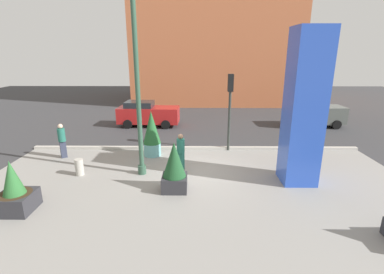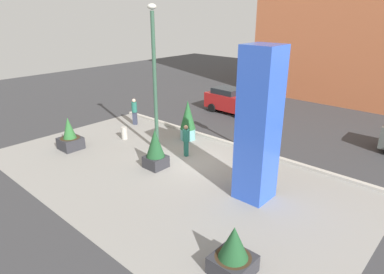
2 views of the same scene
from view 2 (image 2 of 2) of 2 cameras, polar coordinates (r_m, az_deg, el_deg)
The scene contains 14 objects.
ground_plane at distance 20.18m, azimuth 7.57°, elevation -0.49°, with size 60.00×60.00×0.00m, color #38383A.
plaza_pavement at distance 16.00m, azimuth -4.90°, elevation -6.32°, with size 18.00×10.00×0.02m, color gray.
curb_strip at distance 19.48m, azimuth 6.10°, elevation -0.98°, with size 18.00×0.24×0.16m, color #B7B2A8.
lamp_post at distance 17.58m, azimuth -6.32°, elevation 8.94°, with size 0.44×0.44×7.56m.
art_pillar_blue at distance 13.13m, azimuth 11.25°, elevation 1.75°, with size 1.33×1.33×6.15m, color blue.
potted_plant_by_pillar at distance 10.33m, azimuth 7.03°, elevation -19.02°, with size 1.15×1.15×1.59m.
potted_plant_near_right at distance 19.68m, azimuth -20.05°, elevation 0.00°, with size 1.13×1.13×1.83m.
potted_plant_near_left at distance 16.31m, azimuth -6.25°, elevation -2.14°, with size 0.97×0.97×1.97m.
potted_plant_mid_plaza at distance 19.73m, azimuth -0.72°, elevation 2.88°, with size 0.91×0.91×2.38m.
concrete_bollard at distance 20.43m, azimuth -11.44°, elevation 0.65°, with size 0.36×0.36×0.75m, color #B2ADA3.
traffic_light_far_side at distance 17.60m, azimuth 11.10°, elevation 5.73°, with size 0.28×0.42×4.15m.
car_far_lane at distance 25.25m, azimuth 6.94°, elevation 6.07°, with size 4.45×2.08×1.81m.
pedestrian_on_sidewalk at distance 22.73m, azimuth -9.76°, elevation 4.50°, with size 0.50×0.50×1.79m.
pedestrian_crossing at distance 17.51m, azimuth -1.02°, elevation -0.33°, with size 0.50×0.50×1.72m.
Camera 2 is at (10.50, -11.62, 7.28)m, focal length 31.37 mm.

